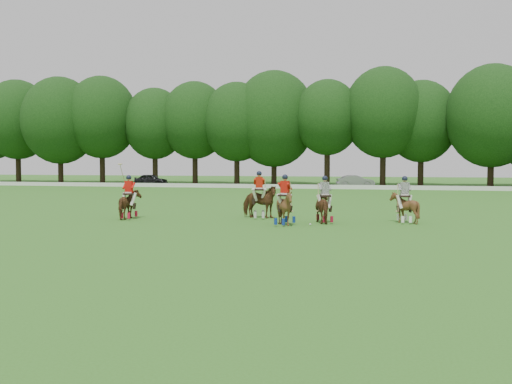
% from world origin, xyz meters
% --- Properties ---
extents(ground, '(180.00, 180.00, 0.00)m').
position_xyz_m(ground, '(0.00, 0.00, 0.00)').
color(ground, '#336B1E').
rests_on(ground, ground).
extents(tree_line, '(117.98, 14.32, 14.75)m').
position_xyz_m(tree_line, '(0.26, 48.05, 8.23)').
color(tree_line, black).
rests_on(tree_line, ground).
extents(boundary_rail, '(120.00, 0.10, 0.44)m').
position_xyz_m(boundary_rail, '(0.00, 38.00, 0.22)').
color(boundary_rail, white).
rests_on(boundary_rail, ground).
extents(car_left, '(4.03, 1.62, 1.37)m').
position_xyz_m(car_left, '(-20.81, 42.50, 0.69)').
color(car_left, black).
rests_on(car_left, ground).
extents(car_mid, '(4.38, 2.50, 1.36)m').
position_xyz_m(car_mid, '(3.75, 42.50, 0.68)').
color(car_mid, gray).
rests_on(car_mid, ground).
extents(polo_red_a, '(1.09, 1.78, 2.71)m').
position_xyz_m(polo_red_a, '(-4.81, 3.91, 0.77)').
color(polo_red_a, '#522F15').
rests_on(polo_red_a, ground).
extents(polo_red_b, '(1.93, 1.75, 2.36)m').
position_xyz_m(polo_red_b, '(1.35, 5.77, 0.85)').
color(polo_red_b, '#522F15').
rests_on(polo_red_b, ground).
extents(polo_red_c, '(1.55, 1.67, 2.26)m').
position_xyz_m(polo_red_c, '(3.20, 2.92, 0.81)').
color(polo_red_c, '#522F15').
rests_on(polo_red_c, ground).
extents(polo_stripe_a, '(1.40, 1.88, 2.17)m').
position_xyz_m(polo_stripe_a, '(4.79, 4.39, 0.77)').
color(polo_stripe_a, '#522F15').
rests_on(polo_stripe_a, ground).
extents(polo_stripe_b, '(1.38, 1.49, 2.16)m').
position_xyz_m(polo_stripe_b, '(8.37, 5.18, 0.76)').
color(polo_stripe_b, '#522F15').
rests_on(polo_stripe_b, ground).
extents(polo_ball, '(0.09, 0.09, 0.09)m').
position_xyz_m(polo_ball, '(4.29, 3.18, 0.04)').
color(polo_ball, white).
rests_on(polo_ball, ground).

